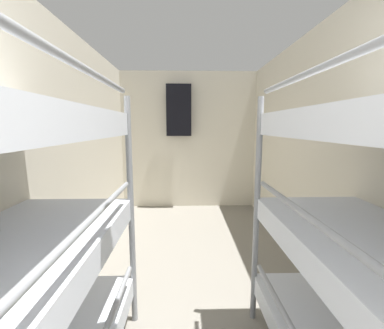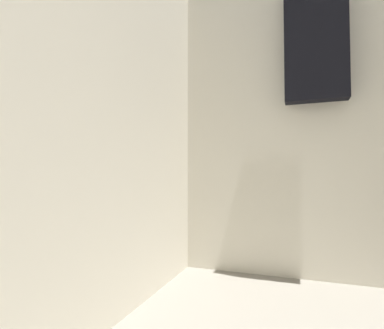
{
  "view_description": "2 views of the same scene",
  "coord_description": "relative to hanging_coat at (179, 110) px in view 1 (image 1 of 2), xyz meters",
  "views": [
    {
      "loc": [
        -0.07,
        0.52,
        1.51
      ],
      "look_at": [
        0.02,
        3.69,
        1.04
      ],
      "focal_mm": 24.0,
      "sensor_mm": 36.0,
      "label": 1
    },
    {
      "loc": [
        -0.29,
        2.8,
        0.79
      ],
      "look_at": [
        -0.74,
        4.02,
        0.84
      ],
      "focal_mm": 28.0,
      "sensor_mm": 36.0,
      "label": 2
    }
  ],
  "objects": [
    {
      "name": "hanging_coat",
      "position": [
        0.0,
        0.0,
        0.0
      ],
      "size": [
        0.44,
        0.12,
        0.9
      ],
      "color": "black"
    },
    {
      "name": "wall_left",
      "position": [
        -1.08,
        -2.52,
        -0.55
      ],
      "size": [
        0.06,
        5.39,
        2.49
      ],
      "color": "beige",
      "rests_on": "ground_plane"
    },
    {
      "name": "wall_right",
      "position": [
        1.43,
        -2.52,
        -0.55
      ],
      "size": [
        0.06,
        5.39,
        2.49
      ],
      "color": "beige",
      "rests_on": "ground_plane"
    },
    {
      "name": "wall_back",
      "position": [
        0.17,
        0.15,
        -0.55
      ],
      "size": [
        2.58,
        0.06,
        2.49
      ],
      "color": "beige",
      "rests_on": "ground_plane"
    }
  ]
}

